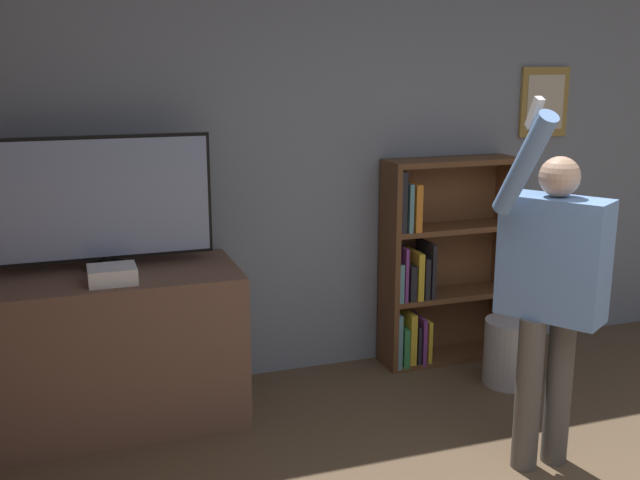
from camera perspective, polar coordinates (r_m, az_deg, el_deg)
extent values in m
cube|color=gray|center=(4.93, 3.57, 5.75)|extent=(6.99, 0.06, 2.70)
cube|color=#AD8942|center=(5.50, 16.71, 10.03)|extent=(0.37, 0.02, 0.48)
cube|color=beige|center=(5.49, 16.79, 10.02)|extent=(0.29, 0.01, 0.37)
cube|color=brown|center=(4.39, -15.46, -8.02)|extent=(1.41, 0.70, 0.88)
cylinder|color=black|center=(4.34, -15.93, -1.97)|extent=(0.22, 0.22, 0.03)
cylinder|color=black|center=(4.33, -15.96, -1.46)|extent=(0.06, 0.06, 0.05)
cube|color=black|center=(4.25, -16.26, 3.08)|extent=(1.19, 0.04, 0.68)
cube|color=#8C9EC6|center=(4.23, -16.24, 3.03)|extent=(1.15, 0.01, 0.65)
cube|color=white|center=(4.06, -15.55, -2.55)|extent=(0.25, 0.21, 0.09)
cube|color=brown|center=(4.93, 5.29, -2.07)|extent=(0.04, 0.28, 1.39)
cube|color=brown|center=(5.34, 13.86, -1.19)|extent=(0.04, 0.28, 1.39)
cube|color=brown|center=(5.23, 9.04, -1.26)|extent=(0.91, 0.01, 1.39)
cube|color=brown|center=(5.33, 9.45, -8.66)|extent=(0.84, 0.28, 0.04)
cube|color=brown|center=(5.18, 9.64, -4.09)|extent=(0.84, 0.28, 0.04)
cube|color=brown|center=(5.07, 9.85, 0.92)|extent=(0.84, 0.28, 0.04)
cube|color=brown|center=(4.99, 10.05, 5.92)|extent=(0.84, 0.28, 0.04)
cube|color=#5B8E99|center=(5.09, 5.55, -7.37)|extent=(0.03, 0.26, 0.38)
cube|color=#338447|center=(5.11, 6.12, -7.91)|extent=(0.04, 0.23, 0.27)
cube|color=gold|center=(5.11, 6.63, -7.35)|extent=(0.04, 0.23, 0.37)
cube|color=#232328|center=(5.16, 6.99, -7.69)|extent=(0.02, 0.26, 0.28)
cube|color=#7A3889|center=(5.15, 7.47, -7.44)|extent=(0.03, 0.23, 0.33)
cube|color=gold|center=(5.18, 7.85, -7.48)|extent=(0.03, 0.23, 0.30)
cube|color=#5B8E99|center=(4.93, 5.80, -3.10)|extent=(0.03, 0.20, 0.26)
cube|color=#7A3889|center=(4.96, 6.05, -2.41)|extent=(0.02, 0.26, 0.36)
cube|color=#232328|center=(4.97, 6.67, -3.10)|extent=(0.04, 0.21, 0.24)
cube|color=gold|center=(5.00, 7.15, -2.56)|extent=(0.04, 0.24, 0.32)
cube|color=#232328|center=(5.01, 7.74, -2.78)|extent=(0.03, 0.20, 0.28)
cube|color=#232328|center=(5.04, 8.05, -2.14)|extent=(0.03, 0.26, 0.37)
cube|color=#232328|center=(4.83, 5.86, 3.04)|extent=(0.04, 0.25, 0.39)
cube|color=#5B8E99|center=(4.84, 6.49, 2.56)|extent=(0.03, 0.21, 0.31)
cube|color=orange|center=(4.87, 7.02, 2.57)|extent=(0.04, 0.23, 0.31)
cylinder|color=#56514C|center=(3.94, 15.58, -11.26)|extent=(0.13, 0.13, 0.79)
cylinder|color=#56514C|center=(4.04, 17.72, -10.78)|extent=(0.13, 0.13, 0.79)
cube|color=#6B93D1|center=(3.76, 17.37, -1.32)|extent=(0.45, 0.54, 0.59)
sphere|color=tan|center=(3.68, 17.80, 4.61)|extent=(0.19, 0.19, 0.19)
cylinder|color=#6B93D1|center=(3.93, 20.59, -1.19)|extent=(0.09, 0.09, 0.55)
cylinder|color=#6B93D1|center=(3.42, 15.28, 5.56)|extent=(0.09, 0.39, 0.50)
cube|color=white|center=(3.36, 16.05, 9.31)|extent=(0.04, 0.09, 0.14)
cylinder|color=#B7B7BC|center=(4.96, 14.32, -8.26)|extent=(0.34, 0.34, 0.42)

